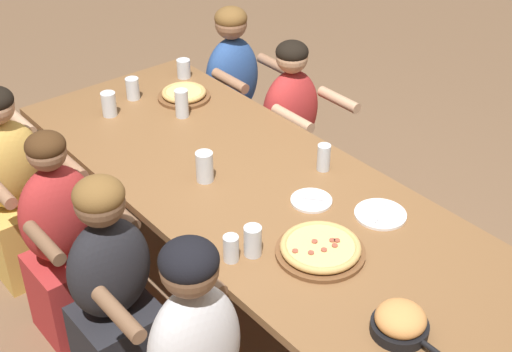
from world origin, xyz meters
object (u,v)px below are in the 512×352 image
drinking_glass_c (231,250)px  drinking_glass_b (205,169)px  drinking_glass_a (184,69)px  diner_far_midleft (290,139)px  drinking_glass_f (324,158)px  drinking_glass_e (109,106)px  diner_far_left (233,102)px  skillet_bowl (400,322)px  diner_near_center (113,297)px  drinking_glass_g (182,104)px  drinking_glass_h (253,242)px  diner_near_midleft (64,247)px  pizza_board_main (320,249)px  empty_plate_a (311,201)px  diner_near_left (15,194)px  drinking_glass_d (133,90)px  empty_plate_b (380,214)px  pizza_board_second (184,94)px

drinking_glass_c → drinking_glass_b: bearing=154.2°
drinking_glass_a → diner_far_midleft: bearing=32.1°
drinking_glass_b → drinking_glass_f: bearing=60.2°
drinking_glass_e → diner_far_left: 0.97m
skillet_bowl → drinking_glass_a: 2.21m
drinking_glass_e → diner_near_center: bearing=-30.6°
skillet_bowl → drinking_glass_g: size_ratio=1.95×
drinking_glass_b → drinking_glass_c: (0.52, -0.25, -0.01)m
drinking_glass_f → drinking_glass_h: same height
drinking_glass_a → diner_near_midleft: size_ratio=0.10×
drinking_glass_g → drinking_glass_h: 1.19m
skillet_bowl → drinking_glass_c: same height
pizza_board_main → drinking_glass_b: (-0.71, -0.04, 0.04)m
pizza_board_main → diner_near_midleft: bearing=-149.0°
drinking_glass_g → diner_far_left: diner_far_left is taller
empty_plate_a → diner_far_midleft: diner_far_midleft is taller
skillet_bowl → diner_near_center: diner_near_center is taller
empty_plate_a → drinking_glass_c: (0.09, -0.51, 0.04)m
empty_plate_a → diner_near_midleft: diner_near_midleft is taller
diner_near_left → diner_near_center: bearing=-90.0°
empty_plate_a → drinking_glass_b: 0.50m
drinking_glass_g → drinking_glass_d: bearing=-164.7°
drinking_glass_h → diner_near_midleft: (-0.87, -0.42, -0.35)m
empty_plate_a → drinking_glass_g: 1.00m
diner_near_center → diner_far_midleft: (-0.53, 1.47, -0.02)m
drinking_glass_d → diner_far_left: diner_far_left is taller
drinking_glass_h → diner_near_center: 0.68m
empty_plate_a → drinking_glass_a: drinking_glass_a is taller
skillet_bowl → drinking_glass_g: drinking_glass_g is taller
drinking_glass_e → diner_near_center: diner_near_center is taller
diner_near_midleft → diner_far_left: (-0.61, 1.47, 0.02)m
diner_far_midleft → diner_near_center: bearing=19.9°
drinking_glass_g → diner_near_center: bearing=-50.7°
pizza_board_main → drinking_glass_a: bearing=163.3°
empty_plate_a → drinking_glass_a: (-1.38, 0.28, 0.05)m
drinking_glass_c → drinking_glass_h: bearing=73.5°
drinking_glass_h → drinking_glass_b: bearing=163.3°
empty_plate_b → drinking_glass_c: drinking_glass_c is taller
diner_far_left → diner_near_center: bearing=36.1°
drinking_glass_f → diner_far_left: size_ratio=0.11×
empty_plate_a → diner_far_midleft: size_ratio=0.17×
skillet_bowl → empty_plate_b: 0.67m
pizza_board_main → diner_near_left: (-1.59, -0.62, -0.32)m
drinking_glass_a → diner_far_midleft: (0.55, 0.34, -0.35)m
drinking_glass_f → drinking_glass_g: drinking_glass_g is taller
empty_plate_a → empty_plate_b: size_ratio=0.82×
pizza_board_main → drinking_glass_d: drinking_glass_d is taller
pizza_board_second → drinking_glass_h: (1.27, -0.55, 0.03)m
empty_plate_a → drinking_glass_g: bearing=179.5°
diner_far_left → diner_far_midleft: size_ratio=1.03×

